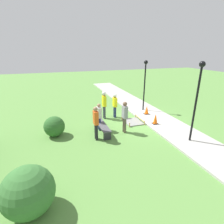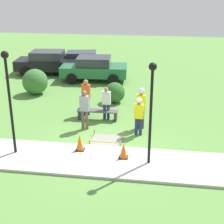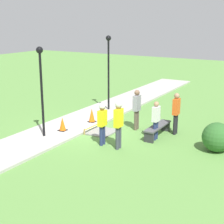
{
  "view_description": "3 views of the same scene",
  "coord_description": "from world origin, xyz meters",
  "px_view_note": "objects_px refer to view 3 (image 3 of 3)",
  "views": [
    {
      "loc": [
        -9.6,
        5.33,
        4.5
      ],
      "look_at": [
        -0.35,
        2.17,
        1.02
      ],
      "focal_mm": 28.0,
      "sensor_mm": 36.0,
      "label": 1
    },
    {
      "loc": [
        2.13,
        -12.25,
        6.35
      ],
      "look_at": [
        0.06,
        1.83,
        0.85
      ],
      "focal_mm": 55.0,
      "sensor_mm": 36.0,
      "label": 2
    },
    {
      "loc": [
        12.17,
        8.31,
        4.88
      ],
      "look_at": [
        0.5,
        1.39,
        1.17
      ],
      "focal_mm": 55.0,
      "sensor_mm": 36.0,
      "label": 3
    }
  ],
  "objects_px": {
    "traffic_cone_far_patch": "(62,124)",
    "bystander_in_orange_shirt": "(176,111)",
    "worker_assistant": "(102,120)",
    "lamppost_near": "(41,78)",
    "park_bench": "(158,128)",
    "worker_supervisor": "(119,120)",
    "bystander_in_white_shirt": "(137,107)",
    "traffic_cone_near_patch": "(92,115)",
    "lamppost_far": "(109,62)",
    "bystander_in_gray_shirt": "(156,118)"
  },
  "relations": [
    {
      "from": "traffic_cone_far_patch",
      "to": "bystander_in_orange_shirt",
      "type": "xyz_separation_m",
      "value": [
        -2.36,
        4.34,
        0.65
      ]
    },
    {
      "from": "worker_assistant",
      "to": "lamppost_near",
      "type": "relative_size",
      "value": 0.46
    },
    {
      "from": "park_bench",
      "to": "traffic_cone_far_patch",
      "type": "bearing_deg",
      "value": -65.96
    },
    {
      "from": "worker_supervisor",
      "to": "worker_assistant",
      "type": "bearing_deg",
      "value": -93.21
    },
    {
      "from": "park_bench",
      "to": "bystander_in_orange_shirt",
      "type": "height_order",
      "value": "bystander_in_orange_shirt"
    },
    {
      "from": "worker_supervisor",
      "to": "worker_assistant",
      "type": "distance_m",
      "value": 0.77
    },
    {
      "from": "worker_assistant",
      "to": "lamppost_near",
      "type": "distance_m",
      "value": 3.03
    },
    {
      "from": "worker_supervisor",
      "to": "bystander_in_orange_shirt",
      "type": "xyz_separation_m",
      "value": [
        -2.79,
        1.27,
        -0.12
      ]
    },
    {
      "from": "park_bench",
      "to": "lamppost_near",
      "type": "bearing_deg",
      "value": -56.69
    },
    {
      "from": "bystander_in_white_shirt",
      "to": "traffic_cone_near_patch",
      "type": "bearing_deg",
      "value": -82.4
    },
    {
      "from": "park_bench",
      "to": "worker_assistant",
      "type": "xyz_separation_m",
      "value": [
        2.08,
        -1.48,
        0.67
      ]
    },
    {
      "from": "lamppost_far",
      "to": "park_bench",
      "type": "bearing_deg",
      "value": 57.78
    },
    {
      "from": "traffic_cone_far_patch",
      "to": "lamppost_near",
      "type": "height_order",
      "value": "lamppost_near"
    },
    {
      "from": "traffic_cone_near_patch",
      "to": "park_bench",
      "type": "height_order",
      "value": "traffic_cone_near_patch"
    },
    {
      "from": "bystander_in_orange_shirt",
      "to": "lamppost_near",
      "type": "distance_m",
      "value": 5.85
    },
    {
      "from": "worker_supervisor",
      "to": "worker_assistant",
      "type": "height_order",
      "value": "worker_supervisor"
    },
    {
      "from": "traffic_cone_near_patch",
      "to": "bystander_in_gray_shirt",
      "type": "xyz_separation_m",
      "value": [
        0.48,
        3.51,
        0.49
      ]
    },
    {
      "from": "worker_supervisor",
      "to": "lamppost_near",
      "type": "distance_m",
      "value": 3.62
    },
    {
      "from": "worker_supervisor",
      "to": "bystander_in_white_shirt",
      "type": "xyz_separation_m",
      "value": [
        -2.48,
        -0.47,
        -0.12
      ]
    },
    {
      "from": "lamppost_far",
      "to": "traffic_cone_far_patch",
      "type": "bearing_deg",
      "value": 2.23
    },
    {
      "from": "traffic_cone_near_patch",
      "to": "traffic_cone_far_patch",
      "type": "xyz_separation_m",
      "value": [
        1.76,
        -0.37,
        -0.03
      ]
    },
    {
      "from": "traffic_cone_far_patch",
      "to": "bystander_in_white_shirt",
      "type": "height_order",
      "value": "bystander_in_white_shirt"
    },
    {
      "from": "traffic_cone_near_patch",
      "to": "bystander_in_orange_shirt",
      "type": "bearing_deg",
      "value": 98.7
    },
    {
      "from": "traffic_cone_far_patch",
      "to": "lamppost_far",
      "type": "distance_m",
      "value": 4.78
    },
    {
      "from": "park_bench",
      "to": "bystander_in_gray_shirt",
      "type": "height_order",
      "value": "bystander_in_gray_shirt"
    },
    {
      "from": "bystander_in_gray_shirt",
      "to": "lamppost_near",
      "type": "xyz_separation_m",
      "value": [
        2.23,
        -4.11,
        1.63
      ]
    },
    {
      "from": "bystander_in_orange_shirt",
      "to": "lamppost_near",
      "type": "height_order",
      "value": "lamppost_near"
    },
    {
      "from": "traffic_cone_far_patch",
      "to": "lamppost_near",
      "type": "xyz_separation_m",
      "value": [
        0.96,
        -0.23,
        2.15
      ]
    },
    {
      "from": "traffic_cone_near_patch",
      "to": "park_bench",
      "type": "distance_m",
      "value": 3.43
    },
    {
      "from": "worker_supervisor",
      "to": "lamppost_far",
      "type": "xyz_separation_m",
      "value": [
        -4.62,
        -3.24,
        1.51
      ]
    },
    {
      "from": "traffic_cone_far_patch",
      "to": "worker_assistant",
      "type": "relative_size",
      "value": 0.35
    },
    {
      "from": "lamppost_near",
      "to": "lamppost_far",
      "type": "xyz_separation_m",
      "value": [
        -5.15,
        0.07,
        0.13
      ]
    },
    {
      "from": "bystander_in_orange_shirt",
      "to": "bystander_in_white_shirt",
      "type": "height_order",
      "value": "bystander_in_white_shirt"
    },
    {
      "from": "bystander_in_gray_shirt",
      "to": "lamppost_near",
      "type": "bearing_deg",
      "value": -61.5
    },
    {
      "from": "lamppost_near",
      "to": "worker_supervisor",
      "type": "bearing_deg",
      "value": 99.09
    },
    {
      "from": "traffic_cone_near_patch",
      "to": "bystander_in_white_shirt",
      "type": "bearing_deg",
      "value": 97.6
    },
    {
      "from": "bystander_in_gray_shirt",
      "to": "bystander_in_white_shirt",
      "type": "distance_m",
      "value": 1.5
    },
    {
      "from": "park_bench",
      "to": "lamppost_far",
      "type": "height_order",
      "value": "lamppost_far"
    },
    {
      "from": "bystander_in_orange_shirt",
      "to": "lamppost_near",
      "type": "relative_size",
      "value": 0.49
    },
    {
      "from": "park_bench",
      "to": "worker_assistant",
      "type": "distance_m",
      "value": 2.64
    },
    {
      "from": "traffic_cone_far_patch",
      "to": "lamppost_far",
      "type": "height_order",
      "value": "lamppost_far"
    },
    {
      "from": "traffic_cone_far_patch",
      "to": "worker_supervisor",
      "type": "distance_m",
      "value": 3.2
    },
    {
      "from": "traffic_cone_far_patch",
      "to": "worker_supervisor",
      "type": "height_order",
      "value": "worker_supervisor"
    },
    {
      "from": "worker_assistant",
      "to": "lamppost_far",
      "type": "bearing_deg",
      "value": -151.55
    },
    {
      "from": "bystander_in_gray_shirt",
      "to": "bystander_in_white_shirt",
      "type": "height_order",
      "value": "bystander_in_white_shirt"
    },
    {
      "from": "traffic_cone_far_patch",
      "to": "bystander_in_orange_shirt",
      "type": "relative_size",
      "value": 0.33
    },
    {
      "from": "worker_assistant",
      "to": "lamppost_near",
      "type": "height_order",
      "value": "lamppost_near"
    },
    {
      "from": "worker_assistant",
      "to": "bystander_in_gray_shirt",
      "type": "bearing_deg",
      "value": 136.75
    },
    {
      "from": "bystander_in_orange_shirt",
      "to": "bystander_in_white_shirt",
      "type": "distance_m",
      "value": 1.76
    },
    {
      "from": "park_bench",
      "to": "lamppost_near",
      "type": "xyz_separation_m",
      "value": [
        2.65,
        -4.03,
        2.2
      ]
    }
  ]
}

